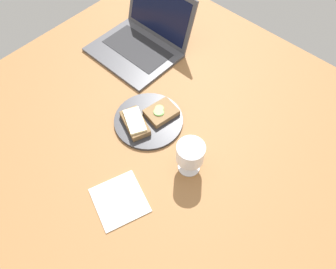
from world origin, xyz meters
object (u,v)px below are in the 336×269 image
object	(u,v)px
plate	(149,120)
laptop	(143,37)
wine_glass	(191,154)
sandwich_with_cheese	(135,123)
napkin	(120,200)
sandwich_with_cucumber	(161,112)

from	to	relation	value
plate	laptop	distance (cm)	37.01
wine_glass	laptop	bearing A→B (deg)	149.38
plate	sandwich_with_cheese	size ratio (longest dim) A/B	1.75
laptop	napkin	world-z (taller)	laptop
plate	napkin	world-z (taller)	plate
sandwich_with_cheese	plate	bearing A→B (deg)	70.98
plate	napkin	bearing A→B (deg)	-62.23
sandwich_with_cucumber	napkin	bearing A→B (deg)	-68.39
laptop	wine_glass	bearing A→B (deg)	-30.62
sandwich_with_cheese	sandwich_with_cucumber	world-z (taller)	sandwich_with_cheese
plate	sandwich_with_cucumber	xyz separation A→B (cm)	(1.56, 4.54, 1.57)
sandwich_with_cheese	napkin	bearing A→B (deg)	-54.42
plate	sandwich_with_cheese	world-z (taller)	sandwich_with_cheese
plate	napkin	xyz separation A→B (cm)	(13.56, -25.76, -0.32)
sandwich_with_cheese	laptop	world-z (taller)	laptop
plate	wine_glass	size ratio (longest dim) A/B	1.97
laptop	napkin	xyz separation A→B (cm)	(40.70, -50.63, -4.28)
sandwich_with_cheese	napkin	distance (cm)	26.13
sandwich_with_cucumber	wine_glass	xyz separation A→B (cm)	(19.63, -8.28, 5.93)
sandwich_with_cucumber	wine_glass	bearing A→B (deg)	-22.87
sandwich_with_cheese	laptop	size ratio (longest dim) A/B	0.42
plate	wine_glass	world-z (taller)	wine_glass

